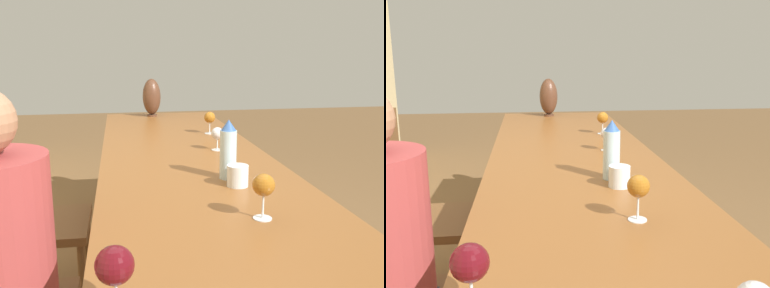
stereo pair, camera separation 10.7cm
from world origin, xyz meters
TOP-DOWN VIEW (x-y plane):
  - dining_table at (0.00, 0.00)m, footprint 3.14×0.82m
  - water_bottle at (-0.29, -0.11)m, footprint 0.07×0.07m
  - water_tumbler at (-0.40, -0.12)m, footprint 0.08×0.08m
  - vase at (1.41, 0.06)m, footprint 0.14×0.14m
  - wine_glass_0 at (0.64, -0.24)m, footprint 0.07×0.07m
  - wine_glass_1 at (-1.14, 0.34)m, footprint 0.08×0.08m
  - wine_glass_3 at (-0.73, -0.11)m, footprint 0.07×0.07m
  - wine_glass_4 at (0.20, -0.18)m, footprint 0.06×0.06m
  - chair_far at (0.11, 0.78)m, footprint 0.44×0.44m

SIDE VIEW (x-z plane):
  - chair_far at x=0.11m, z-range 0.03..1.03m
  - dining_table at x=0.00m, z-range 0.32..1.09m
  - water_tumbler at x=-0.40m, z-range 0.77..0.85m
  - wine_glass_4 at x=0.20m, z-range 0.80..0.92m
  - wine_glass_0 at x=0.64m, z-range 0.80..0.94m
  - wine_glass_1 at x=-1.14m, z-range 0.80..0.94m
  - wine_glass_3 at x=-0.73m, z-range 0.81..0.95m
  - water_bottle at x=-0.29m, z-range 0.77..1.01m
  - vase at x=1.41m, z-range 0.78..1.07m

